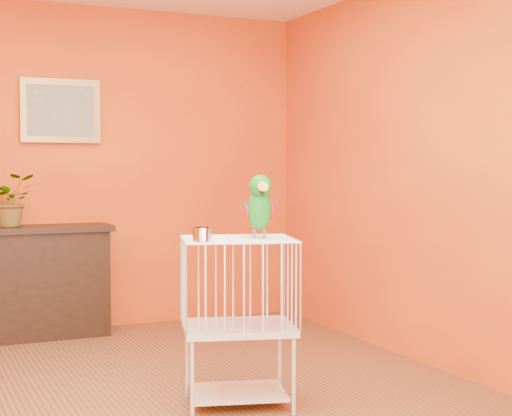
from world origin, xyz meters
name	(u,v)px	position (x,y,z in m)	size (l,w,h in m)	color
ground	(141,409)	(0.00, 0.00, 0.00)	(4.50, 4.50, 0.00)	brown
room_shell	(139,115)	(0.00, 0.00, 1.58)	(4.50, 4.50, 4.50)	#DF5915
console_cabinet	(35,282)	(-0.24, 2.05, 0.43)	(1.16, 0.42, 0.86)	black
potted_plant	(10,206)	(-0.41, 2.07, 1.01)	(0.36, 0.40, 0.31)	#26722D
framed_picture	(61,111)	(0.00, 2.22, 1.75)	(0.62, 0.04, 0.50)	#A57A3B
birdcage	(238,319)	(0.50, -0.16, 0.48)	(0.70, 0.60, 0.92)	silver
feed_cup	(202,234)	(0.26, -0.26, 0.96)	(0.10, 0.10, 0.07)	silver
parrot	(259,206)	(0.62, -0.19, 1.10)	(0.18, 0.31, 0.35)	#59544C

